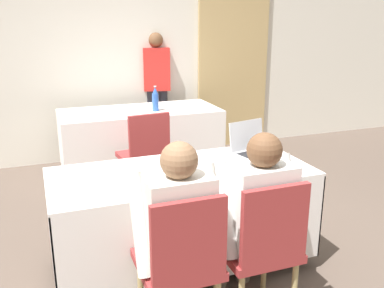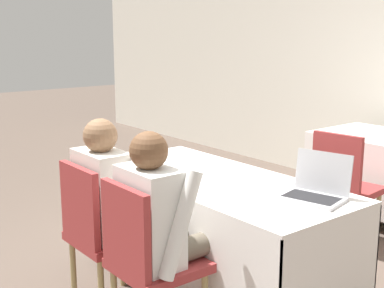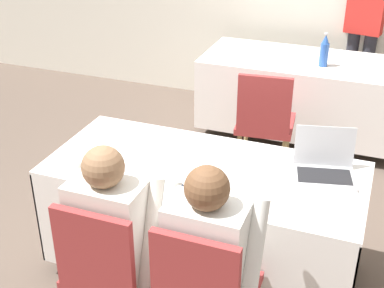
{
  "view_description": "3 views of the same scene",
  "coord_description": "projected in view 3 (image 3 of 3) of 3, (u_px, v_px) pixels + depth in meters",
  "views": [
    {
      "loc": [
        -0.91,
        -2.65,
        1.78
      ],
      "look_at": [
        0.0,
        -0.2,
        1.0
      ],
      "focal_mm": 40.0,
      "sensor_mm": 36.0,
      "label": 1
    },
    {
      "loc": [
        2.44,
        -2.14,
        1.67
      ],
      "look_at": [
        0.0,
        -0.2,
        1.0
      ],
      "focal_mm": 50.0,
      "sensor_mm": 36.0,
      "label": 2
    },
    {
      "loc": [
        0.87,
        -2.49,
        2.29
      ],
      "look_at": [
        0.0,
        -0.2,
        1.0
      ],
      "focal_mm": 50.0,
      "sensor_mm": 36.0,
      "label": 3
    }
  ],
  "objects": [
    {
      "name": "chair_far_spare",
      "position": [
        265.0,
        120.0,
        4.18
      ],
      "size": [
        0.49,
        0.49,
        0.91
      ],
      "rotation": [
        0.0,
        0.0,
        3.25
      ],
      "color": "tan",
      "rests_on": "ground_plane"
    },
    {
      "name": "paper_beside_laptop",
      "position": [
        131.0,
        146.0,
        3.27
      ],
      "size": [
        0.29,
        0.35,
        0.0
      ],
      "rotation": [
        0.0,
        0.0,
        0.31
      ],
      "color": "white",
      "rests_on": "conference_table_near"
    },
    {
      "name": "conference_table_near",
      "position": [
        204.0,
        194.0,
        3.13
      ],
      "size": [
        1.81,
        0.8,
        0.75
      ],
      "color": "white",
      "rests_on": "ground_plane"
    },
    {
      "name": "laptop",
      "position": [
        324.0,
        168.0,
        2.95
      ],
      "size": [
        0.38,
        0.34,
        0.25
      ],
      "rotation": [
        0.0,
        0.0,
        0.23
      ],
      "color": "#B7B7BC",
      "rests_on": "conference_table_near"
    },
    {
      "name": "cell_phone",
      "position": [
        182.0,
        191.0,
        2.81
      ],
      "size": [
        0.14,
        0.14,
        0.01
      ],
      "rotation": [
        0.0,
        0.0,
        0.84
      ],
      "color": "black",
      "rests_on": "conference_table_near"
    },
    {
      "name": "chair_near_left",
      "position": [
        109.0,
        268.0,
        2.66
      ],
      "size": [
        0.44,
        0.44,
        0.91
      ],
      "rotation": [
        0.0,
        0.0,
        3.14
      ],
      "color": "tan",
      "rests_on": "ground_plane"
    },
    {
      "name": "person_checkered_shirt",
      "position": [
        117.0,
        230.0,
        2.67
      ],
      "size": [
        0.5,
        0.52,
        1.17
      ],
      "rotation": [
        0.0,
        0.0,
        3.14
      ],
      "color": "#665B4C",
      "rests_on": "ground_plane"
    },
    {
      "name": "person_white_shirt",
      "position": [
        211.0,
        253.0,
        2.51
      ],
      "size": [
        0.5,
        0.52,
        1.17
      ],
      "rotation": [
        0.0,
        0.0,
        3.14
      ],
      "color": "#665B4C",
      "rests_on": "ground_plane"
    },
    {
      "name": "conference_table_far",
      "position": [
        305.0,
        79.0,
        4.78
      ],
      "size": [
        1.81,
        0.8,
        0.75
      ],
      "color": "white",
      "rests_on": "ground_plane"
    },
    {
      "name": "person_red_shirt",
      "position": [
        364.0,
        26.0,
        5.07
      ],
      "size": [
        0.37,
        0.26,
        1.59
      ],
      "rotation": [
        0.0,
        0.0,
        -0.19
      ],
      "color": "#33333D",
      "rests_on": "ground_plane"
    },
    {
      "name": "ground_plane",
      "position": [
        203.0,
        269.0,
        3.4
      ],
      "size": [
        24.0,
        24.0,
        0.0
      ],
      "primitive_type": "plane",
      "color": "brown"
    },
    {
      "name": "water_bottle",
      "position": [
        324.0,
        51.0,
        4.5
      ],
      "size": [
        0.07,
        0.07,
        0.29
      ],
      "color": "#2D5BB7",
      "rests_on": "conference_table_far"
    }
  ]
}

